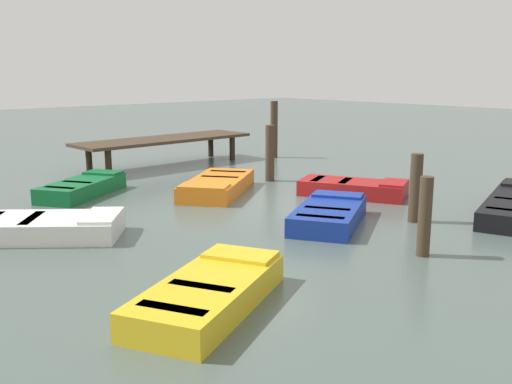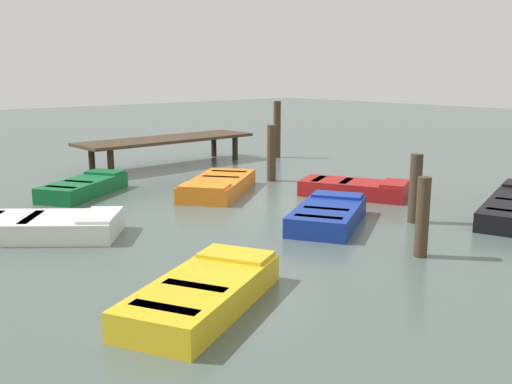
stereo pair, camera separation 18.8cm
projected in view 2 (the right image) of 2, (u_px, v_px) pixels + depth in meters
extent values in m
plane|color=#4C5B56|center=(256.00, 206.00, 13.75)|extent=(80.00, 80.00, 0.00)
cube|color=#423323|center=(167.00, 139.00, 19.50)|extent=(6.31, 1.95, 0.10)
cylinder|color=#2E2318|center=(214.00, 145.00, 21.71)|extent=(0.20, 0.20, 0.85)
cylinder|color=#2E2318|center=(235.00, 148.00, 20.82)|extent=(0.20, 0.20, 0.85)
cylinder|color=#2E2318|center=(92.00, 159.00, 18.39)|extent=(0.20, 0.20, 0.85)
cylinder|color=#2E2318|center=(111.00, 163.00, 17.50)|extent=(0.20, 0.20, 0.85)
cube|color=gold|center=(203.00, 294.00, 7.83)|extent=(3.05, 2.32, 0.40)
cube|color=#4C3319|center=(202.00, 284.00, 7.80)|extent=(2.56, 1.90, 0.04)
cube|color=gold|center=(236.00, 254.00, 8.78)|extent=(1.03, 1.23, 0.06)
cube|color=#42301E|center=(195.00, 287.00, 7.60)|extent=(0.59, 0.92, 0.04)
cube|color=#42301E|center=(164.00, 309.00, 6.90)|extent=(0.59, 0.92, 0.04)
cube|color=orange|center=(218.00, 185.00, 15.22)|extent=(3.32, 2.94, 0.40)
cube|color=black|center=(218.00, 180.00, 15.19)|extent=(2.77, 2.43, 0.04)
cube|color=orange|center=(204.00, 186.00, 13.99)|extent=(1.26, 1.37, 0.06)
cube|color=black|center=(221.00, 177.00, 15.41)|extent=(0.77, 0.94, 0.04)
cube|color=black|center=(229.00, 172.00, 16.24)|extent=(0.77, 0.94, 0.04)
cube|color=maroon|center=(354.00, 189.00, 14.79)|extent=(2.17, 2.91, 0.40)
cube|color=black|center=(354.00, 184.00, 14.76)|extent=(1.78, 2.44, 0.04)
cube|color=maroon|center=(395.00, 183.00, 14.33)|extent=(1.17, 0.97, 0.06)
cube|color=black|center=(346.00, 181.00, 14.83)|extent=(0.88, 0.56, 0.04)
cube|color=black|center=(319.00, 179.00, 15.12)|extent=(0.88, 0.56, 0.04)
cube|color=#776E5D|center=(509.00, 211.00, 11.66)|extent=(0.46, 0.91, 0.04)
cube|color=#0F602D|center=(84.00, 187.00, 14.96)|extent=(2.87, 2.34, 0.40)
cube|color=orange|center=(83.00, 182.00, 14.93)|extent=(2.40, 1.93, 0.04)
cube|color=#0F602D|center=(105.00, 172.00, 15.90)|extent=(1.02, 1.13, 0.06)
cube|color=#B06E1E|center=(79.00, 182.00, 14.73)|extent=(0.61, 0.81, 0.04)
cube|color=#B06E1E|center=(61.00, 188.00, 14.04)|extent=(0.61, 0.81, 0.04)
cube|color=navy|center=(328.00, 215.00, 12.07)|extent=(2.88, 2.38, 0.40)
cube|color=silver|center=(328.00, 209.00, 12.04)|extent=(2.41, 1.95, 0.04)
cube|color=navy|center=(337.00, 195.00, 12.97)|extent=(1.05, 1.24, 0.06)
cube|color=#A4A49F|center=(326.00, 209.00, 11.85)|extent=(0.65, 0.93, 0.04)
cube|color=#A4A49F|center=(318.00, 218.00, 11.18)|extent=(0.65, 0.93, 0.04)
cube|color=silver|center=(43.00, 227.00, 11.20)|extent=(3.11, 2.92, 0.40)
cube|color=#334772|center=(43.00, 220.00, 11.17)|extent=(2.58, 2.41, 0.04)
cube|color=silver|center=(101.00, 215.00, 11.17)|extent=(1.29, 1.36, 0.06)
cube|color=navy|center=(31.00, 218.00, 11.16)|extent=(0.85, 0.96, 0.04)
cylinder|color=#423323|center=(277.00, 129.00, 21.30)|extent=(0.27, 0.27, 2.10)
cylinder|color=#423323|center=(415.00, 189.00, 12.15)|extent=(0.26, 0.26, 1.48)
cylinder|color=#423323|center=(422.00, 217.00, 9.90)|extent=(0.23, 0.23, 1.41)
cylinder|color=#423323|center=(271.00, 153.00, 16.76)|extent=(0.26, 0.26, 1.65)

